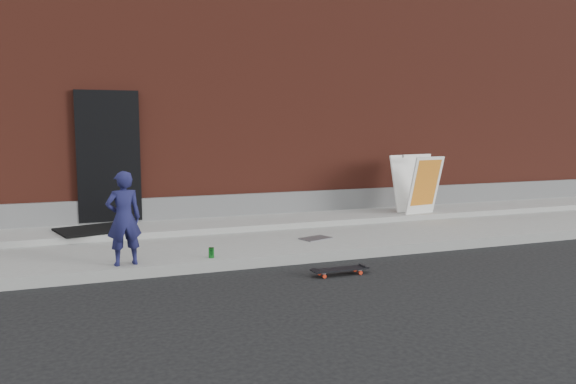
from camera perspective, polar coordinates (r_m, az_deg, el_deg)
name	(u,v)px	position (r m, az deg, el deg)	size (l,w,h in m)	color
ground	(314,263)	(8.00, 2.70, -7.22)	(80.00, 80.00, 0.00)	black
sidewalk	(279,238)	(9.35, -0.87, -4.68)	(20.00, 3.00, 0.15)	gray
apron	(263,222)	(10.16, -2.55, -3.03)	(20.00, 1.20, 0.10)	gray
building	(208,103)	(14.47, -8.17, 8.98)	(20.00, 8.10, 5.00)	#5C2419
child	(124,218)	(7.46, -16.35, -2.58)	(0.44, 0.29, 1.21)	#191A46
skateboard	(340,270)	(7.39, 5.30, -7.87)	(0.74, 0.19, 0.08)	red
pizza_sign	(417,184)	(11.06, 12.95, 0.82)	(0.79, 0.90, 1.13)	white
soda_can	(211,253)	(7.71, -7.80, -6.13)	(0.08, 0.08, 0.14)	#187A25
doormat	(94,230)	(9.56, -19.13, -3.64)	(1.08, 0.88, 0.03)	black
utility_plate	(316,238)	(8.91, 2.82, -4.72)	(0.47, 0.30, 0.01)	#5C5C61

